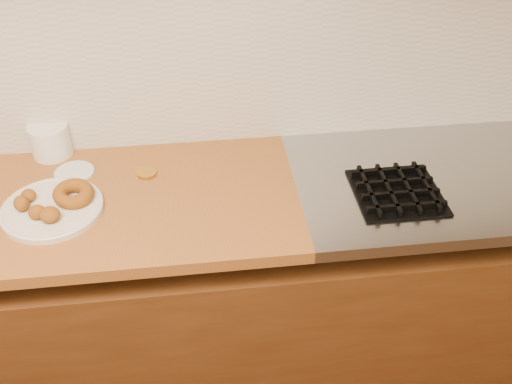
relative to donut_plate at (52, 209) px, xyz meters
The scene contains 11 objects.
wall_back 0.61m from the donut_plate, 56.56° to the left, with size 4.00×0.02×2.70m, color tan.
base_cabinet 0.57m from the donut_plate, ahead, with size 3.60×0.60×0.77m, color #562E15.
stovetop 1.38m from the donut_plate, ahead, with size 1.30×0.62×0.04m, color #9EA0A5.
backsplash 0.50m from the donut_plate, 55.64° to the left, with size 3.60×0.02×0.60m, color beige.
burner_grates 1.36m from the donut_plate, ahead, with size 0.91×0.26×0.03m.
donut_plate is the anchor object (origin of this frame).
ring_donut 0.07m from the donut_plate, 24.25° to the left, with size 0.12×0.12×0.04m, color #8D490C.
fried_dough_chunks 0.05m from the donut_plate, 143.76° to the right, with size 0.16×0.17×0.05m.
plastic_tub 0.32m from the donut_plate, 97.50° to the left, with size 0.13×0.13×0.11m, color white.
tub_lid 0.19m from the donut_plate, 77.55° to the left, with size 0.12×0.12×0.01m, color silver.
brass_jar_lid 0.31m from the donut_plate, 29.31° to the left, with size 0.06×0.06×0.01m, color #BC8929.
Camera 1 is at (0.20, 0.23, 2.01)m, focal length 42.00 mm.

